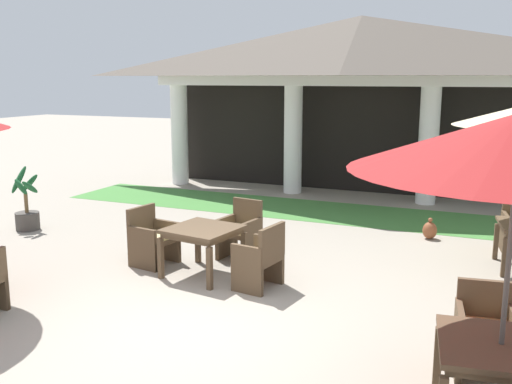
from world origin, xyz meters
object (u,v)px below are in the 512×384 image
terracotta_urn (430,230)px  patio_table_mid_left (203,234)px  patio_chair_mid_left_west (152,239)px  patio_chair_mid_left_east (261,258)px  patio_chair_mid_left_north (240,232)px  potted_palm_left_edge (27,213)px  patio_table_near_foreground (500,355)px  patio_chair_near_foreground_north (485,333)px

terracotta_urn → patio_table_mid_left: bearing=-130.3°
patio_chair_mid_left_west → patio_chair_mid_left_east: size_ratio=0.98×
patio_table_mid_left → patio_chair_mid_left_east: 1.01m
patio_chair_mid_left_north → potted_palm_left_edge: bearing=8.8°
patio_table_near_foreground → potted_palm_left_edge: size_ratio=0.90×
patio_table_mid_left → patio_chair_mid_left_east: bearing=-8.8°
patio_chair_mid_left_east → patio_chair_mid_left_north: bearing=45.0°
patio_chair_mid_left_west → patio_chair_mid_left_north: 1.39m
potted_palm_left_edge → terracotta_urn: potted_palm_left_edge is taller
patio_table_near_foreground → patio_chair_mid_left_north: bearing=139.0°
patio_chair_mid_left_east → terracotta_urn: (1.84, 3.47, -0.26)m
patio_chair_near_foreground_north → patio_chair_mid_left_west: bearing=-26.2°
patio_table_near_foreground → terracotta_urn: size_ratio=2.81×
patio_table_near_foreground → patio_chair_near_foreground_north: 0.98m
patio_chair_mid_left_north → patio_chair_mid_left_west: bearing=44.9°
patio_chair_mid_left_west → patio_chair_mid_left_east: (1.95, -0.30, 0.02)m
patio_chair_near_foreground_north → terracotta_urn: 4.89m
patio_chair_near_foreground_north → patio_chair_mid_left_north: patio_chair_mid_left_north is taller
patio_chair_mid_left_east → patio_table_mid_left: bearing=90.0°
patio_table_near_foreground → patio_chair_mid_left_north: 5.13m
patio_chair_mid_left_east → terracotta_urn: patio_chair_mid_left_east is taller
patio_table_near_foreground → patio_chair_mid_left_west: patio_chair_mid_left_west is taller
patio_chair_near_foreground_north → patio_table_mid_left: (-3.88, 1.45, 0.21)m
terracotta_urn → patio_chair_mid_left_west: bearing=-140.1°
patio_table_mid_left → patio_chair_mid_left_north: bearing=81.2°
patio_chair_near_foreground_north → patio_table_mid_left: size_ratio=0.82×
patio_chair_mid_left_north → terracotta_urn: patio_chair_mid_left_north is taller
patio_chair_mid_left_east → terracotta_urn: size_ratio=2.32×
patio_table_near_foreground → patio_chair_mid_left_east: (-3.04, 2.24, -0.23)m
patio_chair_mid_left_west → patio_chair_mid_left_north: bearing=134.9°
patio_table_near_foreground → potted_palm_left_edge: bearing=158.1°
patio_chair_near_foreground_north → patio_table_mid_left: bearing=-28.5°
patio_table_mid_left → patio_chair_mid_left_west: 1.01m
patio_table_mid_left → patio_chair_mid_left_west: patio_chair_mid_left_west is taller
patio_table_mid_left → patio_chair_mid_left_west: (-0.97, 0.15, -0.22)m
patio_chair_near_foreground_north → patio_chair_mid_left_north: 4.45m
patio_chair_mid_left_north → potted_palm_left_edge: size_ratio=0.76×
patio_chair_mid_left_north → terracotta_urn: (2.66, 2.35, -0.26)m
patio_chair_mid_left_west → patio_chair_near_foreground_north: bearing=80.6°
patio_table_mid_left → patio_table_near_foreground: bearing=-30.7°
patio_table_near_foreground → patio_chair_mid_left_east: bearing=143.7°
terracotta_urn → patio_chair_mid_left_east: bearing=-117.9°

